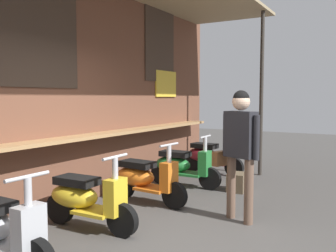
# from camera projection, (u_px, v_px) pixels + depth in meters

# --- Properties ---
(ground_plane) EXTENTS (28.42, 28.42, 0.00)m
(ground_plane) POSITION_uv_depth(u_px,v_px,m) (158.00, 245.00, 4.11)
(ground_plane) COLOR #474442
(market_stall_facade) EXTENTS (10.15, 2.16, 3.70)m
(market_stall_facade) POSITION_uv_depth(u_px,v_px,m) (37.00, 70.00, 4.90)
(market_stall_facade) COLOR brown
(market_stall_facade) RESTS_ON ground_plane
(scooter_yellow) EXTENTS (0.46, 1.40, 0.97)m
(scooter_yellow) POSITION_uv_depth(u_px,v_px,m) (84.00, 198.00, 4.61)
(scooter_yellow) COLOR gold
(scooter_yellow) RESTS_ON ground_plane
(scooter_orange) EXTENTS (0.49, 1.40, 0.97)m
(scooter_orange) POSITION_uv_depth(u_px,v_px,m) (144.00, 178.00, 5.75)
(scooter_orange) COLOR orange
(scooter_orange) RESTS_ON ground_plane
(scooter_green) EXTENTS (0.46, 1.40, 0.97)m
(scooter_green) POSITION_uv_depth(u_px,v_px,m) (181.00, 165.00, 6.82)
(scooter_green) COLOR #237533
(scooter_green) RESTS_ON ground_plane
(scooter_maroon) EXTENTS (0.49, 1.40, 0.97)m
(scooter_maroon) POSITION_uv_depth(u_px,v_px,m) (209.00, 156.00, 7.94)
(scooter_maroon) COLOR maroon
(scooter_maroon) RESTS_ON ground_plane
(shopper_with_handbag) EXTENTS (0.40, 0.68, 1.75)m
(shopper_with_handbag) POSITION_uv_depth(u_px,v_px,m) (240.00, 141.00, 4.86)
(shopper_with_handbag) COLOR brown
(shopper_with_handbag) RESTS_ON ground_plane
(merchandise_crate) EXTENTS (0.39, 0.31, 0.32)m
(merchandise_crate) POSITION_uv_depth(u_px,v_px,m) (238.00, 182.00, 6.47)
(merchandise_crate) COLOR brown
(merchandise_crate) RESTS_ON ground_plane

